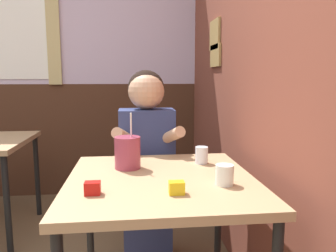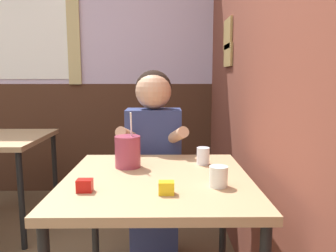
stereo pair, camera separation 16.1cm
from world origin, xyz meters
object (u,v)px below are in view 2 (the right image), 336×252
Objects in this scene: main_table at (157,192)px; person_seated at (154,158)px; cocktail_pitcher at (128,152)px; background_table at (3,149)px.

person_seated is (-0.04, 0.60, 0.01)m from main_table.
person_seated is at bearing 75.11° from cocktail_pitcher.
cocktail_pitcher is at bearing -104.89° from person_seated.
main_table is 0.60m from person_seated.
background_table is 0.63× the size of person_seated.
person_seated reaches higher than main_table.
person_seated is 0.47m from cocktail_pitcher.
background_table is 1.36m from cocktail_pitcher.
main_table is at bearing -48.30° from cocktail_pitcher.
main_table is 0.71× the size of person_seated.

